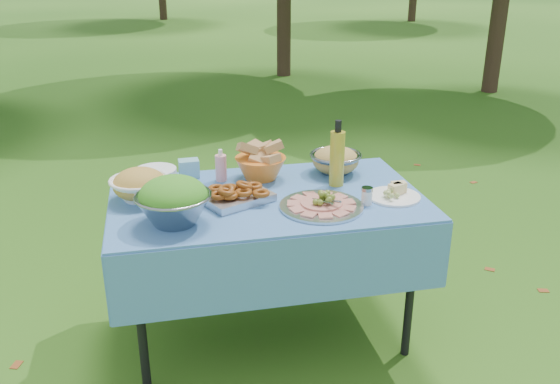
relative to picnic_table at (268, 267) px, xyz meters
The scene contains 14 objects.
ground 0.38m from the picnic_table, ahead, with size 80.00×80.00×0.00m, color black.
picnic_table is the anchor object (origin of this frame).
salad_bowl 0.69m from the picnic_table, 154.75° to the right, with size 0.32×0.32×0.21m, color gray, non-canonical shape.
pasta_bowl_white 0.75m from the picnic_table, behind, with size 0.27×0.27×0.15m, color white, non-canonical shape.
plate_stack 0.73m from the picnic_table, 148.17° to the left, with size 0.21×0.21×0.07m, color white.
wipes_box 0.65m from the picnic_table, 134.42° to the left, with size 0.10×0.07×0.09m, color #7BC1D2.
sanitizer_bottle 0.56m from the picnic_table, 125.29° to the left, with size 0.06×0.06×0.16m, color pink.
bread_bowl 0.53m from the picnic_table, 86.68° to the left, with size 0.26×0.26×0.17m, color orange, non-canonical shape.
pasta_bowl_steel 0.66m from the picnic_table, 31.45° to the left, with size 0.26×0.26×0.14m, color gray, non-canonical shape.
fried_tray 0.44m from the picnic_table, 169.80° to the right, with size 0.30×0.21×0.07m, color silver.
charcuterie_platter 0.51m from the picnic_table, 40.12° to the right, with size 0.38×0.38×0.09m, color silver.
oil_bottle 0.66m from the picnic_table, 12.38° to the left, with size 0.07×0.07×0.33m, color gold.
cheese_plate 0.73m from the picnic_table, 13.31° to the right, with size 0.25×0.25×0.07m, color white.
shaker 0.63m from the picnic_table, 23.62° to the right, with size 0.05×0.05×0.08m, color white.
Camera 1 is at (-0.49, -2.54, 1.83)m, focal length 38.00 mm.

